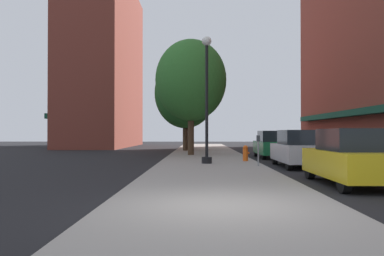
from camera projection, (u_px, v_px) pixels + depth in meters
ground_plane at (269, 157)px, 25.87m from camera, size 90.00×90.00×0.00m
sidewalk_slab at (206, 155)px, 26.94m from camera, size 4.80×50.00×0.12m
building_far_background at (104, 66)px, 45.24m from camera, size 6.80×18.00×18.10m
lamppost at (207, 97)px, 18.85m from camera, size 0.48×0.48×5.90m
fire_hydrant at (245, 153)px, 20.45m from camera, size 0.33×0.26×0.79m
parking_meter_near at (258, 147)px, 17.26m from camera, size 0.14×0.09×1.31m
tree_near at (191, 80)px, 26.22m from camera, size 4.58×4.58×7.45m
tree_mid at (185, 93)px, 32.62m from camera, size 4.93×4.93×7.44m
tree_far at (185, 93)px, 37.51m from camera, size 4.46×4.46×7.68m
car_yellow at (352, 158)px, 11.84m from camera, size 1.80×4.30×1.66m
car_silver at (299, 149)px, 18.15m from camera, size 1.80×4.30×1.66m
car_green at (273, 145)px, 24.67m from camera, size 1.80×4.30×1.66m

